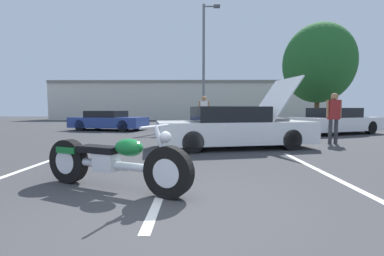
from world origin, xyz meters
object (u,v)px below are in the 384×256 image
spectator_by_show_car (334,114)px  spectator_near_motorcycle (204,111)px  light_pole (205,61)px  tree_background (318,63)px  parked_car_left_row (109,121)px  motorcycle (113,162)px  parked_car_right_row (336,122)px  show_car_hood_open (234,128)px

spectator_by_show_car → spectator_near_motorcycle: bearing=140.7°
light_pole → tree_background: 7.78m
parked_car_left_row → spectator_near_motorcycle: size_ratio=2.42×
light_pole → motorcycle: size_ratio=3.44×
tree_background → parked_car_right_row: 6.58m
show_car_hood_open → motorcycle: bearing=-131.0°
tree_background → show_car_hood_open: 12.71m
light_pole → parked_car_right_row: light_pole is taller
motorcycle → parked_car_left_row: size_ratio=0.55×
show_car_hood_open → parked_car_left_row: 9.16m
tree_background → spectator_near_motorcycle: bearing=-146.5°
tree_background → parked_car_right_row: tree_background is taller
light_pole → spectator_near_motorcycle: bearing=-92.3°
light_pole → motorcycle: bearing=-97.4°
parked_car_right_row → parked_car_left_row: (-11.93, 2.09, -0.06)m
spectator_near_motorcycle → light_pole: bearing=87.7°
light_pole → spectator_near_motorcycle: size_ratio=4.55×
light_pole → show_car_hood_open: (0.58, -10.15, -3.98)m
light_pole → parked_car_right_row: 9.27m
show_car_hood_open → parked_car_right_row: bearing=27.9°
show_car_hood_open → parked_car_right_row: size_ratio=1.06×
light_pole → parked_car_right_row: bearing=-41.6°
light_pole → parked_car_left_row: (-5.67, -3.46, -4.06)m
motorcycle → spectator_by_show_car: spectator_by_show_car is taller
parked_car_left_row → motorcycle: bearing=-59.4°
tree_background → parked_car_left_row: size_ratio=1.57×
light_pole → parked_car_right_row: size_ratio=1.77×
parked_car_right_row → tree_background: bearing=51.6°
show_car_hood_open → parked_car_left_row: show_car_hood_open is taller
tree_background → spectator_near_motorcycle: (-7.99, -5.30, -3.22)m
spectator_by_show_car → parked_car_right_row: bearing=60.6°
show_car_hood_open → spectator_by_show_car: show_car_hood_open is taller
motorcycle → spectator_near_motorcycle: spectator_near_motorcycle is taller
tree_background → motorcycle: 17.54m
light_pole → show_car_hood_open: light_pole is taller
motorcycle → light_pole: bearing=105.2°
tree_background → spectator_by_show_car: size_ratio=3.98×
light_pole → spectator_near_motorcycle: light_pole is taller
parked_car_right_row → show_car_hood_open: bearing=-163.3°
parked_car_right_row → spectator_near_motorcycle: bearing=158.5°
motorcycle → show_car_hood_open: show_car_hood_open is taller
parked_car_right_row → light_pole: bearing=116.1°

